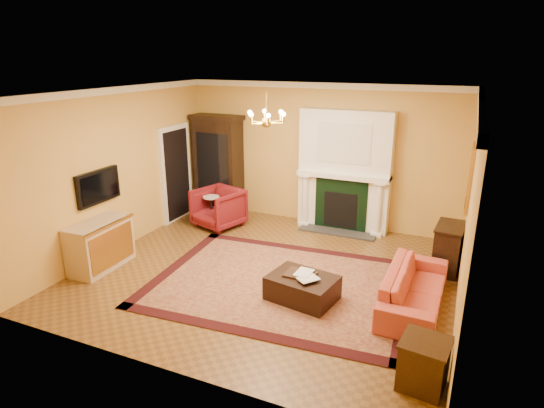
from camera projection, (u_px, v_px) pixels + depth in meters
The scene contains 26 objects.
floor at pixel (267, 273), 7.74m from camera, with size 6.00×5.50×0.02m, color brown.
ceiling at pixel (266, 92), 6.79m from camera, with size 6.00×5.50×0.02m, color silver.
wall_back at pixel (320, 155), 9.67m from camera, with size 6.00×0.02×3.00m, color #DDA84F.
wall_front at pixel (161, 255), 4.86m from camera, with size 6.00×0.02×3.00m, color #DDA84F.
wall_left at pixel (118, 170), 8.40m from camera, with size 0.02×5.50×3.00m, color #DDA84F.
wall_right at pixel (470, 213), 6.12m from camera, with size 0.02×5.50×3.00m, color #DDA84F.
fireplace at pixel (344, 174), 9.37m from camera, with size 1.90×0.70×2.50m.
crown_molding at pixel (290, 92), 7.64m from camera, with size 6.00×5.50×0.12m.
doorway at pixel (176, 173), 10.00m from camera, with size 0.08×1.05×2.10m.
tv_panel at pixel (98, 187), 7.90m from camera, with size 0.09×0.95×0.58m.
gilt_mirror at pixel (470, 178), 7.31m from camera, with size 0.06×0.76×1.05m.
chandelier at pixel (266, 119), 6.91m from camera, with size 0.63×0.55×0.53m.
oriental_rug at pixel (282, 284), 7.35m from camera, with size 4.11×3.08×0.02m, color #4F1015.
china_cabinet at pixel (218, 167), 10.45m from camera, with size 1.08×0.49×2.16m, color black.
wingback_armchair at pixel (218, 206), 9.68m from camera, with size 0.89×0.84×0.92m, color maroon.
pedestal_table at pixel (212, 208), 9.84m from camera, with size 0.35×0.35×0.63m.
commode at pixel (100, 245), 7.82m from camera, with size 0.54×1.13×0.84m, color tan.
coral_sofa at pixel (415, 283), 6.60m from camera, with size 1.98×0.58×0.78m, color #C24C3D.
end_table at pixel (423, 365), 5.02m from camera, with size 0.48×0.48×0.55m, color #34210E.
console_table at pixel (448, 249), 7.69m from camera, with size 0.41×0.72×0.80m, color black.
leather_ottoman at pixel (302, 288), 6.84m from camera, with size 0.98×0.71×0.36m, color black.
ottoman_tray at pixel (300, 274), 6.83m from camera, with size 0.45×0.35×0.03m, color black.
book_a at pixel (297, 263), 6.81m from camera, with size 0.24×0.03×0.32m, color gray.
book_b at pixel (304, 267), 6.68m from camera, with size 0.22×0.02×0.30m, color gray.
topiary_left at pixel (319, 159), 9.45m from camera, with size 0.17×0.17×0.45m.
topiary_right at pixel (378, 165), 8.99m from camera, with size 0.16×0.16×0.43m.
Camera 1 is at (2.86, -6.36, 3.54)m, focal length 30.00 mm.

